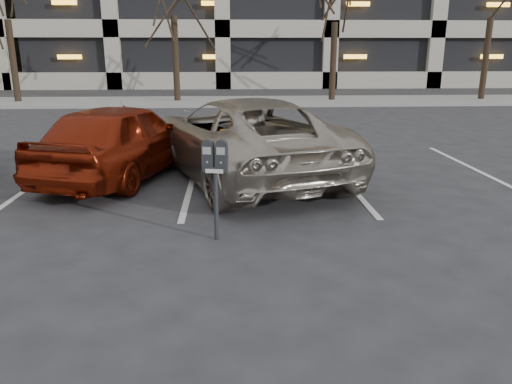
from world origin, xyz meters
TOP-DOWN VIEW (x-y plane):
  - ground at (0.00, 0.00)m, footprint 140.00×140.00m
  - sidewalk at (0.00, 16.00)m, footprint 80.00×4.00m
  - stall_lines at (-1.40, 2.30)m, footprint 16.90×5.20m
  - parking_meter at (-0.89, -0.90)m, footprint 0.34×0.18m
  - suv_silver at (-0.45, 2.32)m, footprint 4.08×5.85m
  - car_red at (-2.71, 2.41)m, footprint 2.86×4.49m

SIDE VIEW (x-z plane):
  - ground at x=0.00m, z-range 0.00..0.00m
  - stall_lines at x=-1.40m, z-range 0.00..0.01m
  - sidewalk at x=0.00m, z-range 0.00..0.12m
  - car_red at x=-2.71m, z-range 0.00..1.42m
  - suv_silver at x=-0.45m, z-range 0.00..1.49m
  - parking_meter at x=-0.89m, z-range 0.33..1.58m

